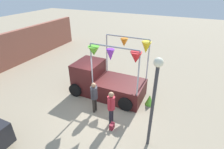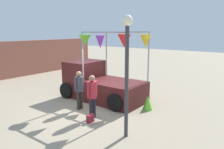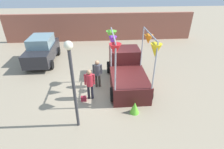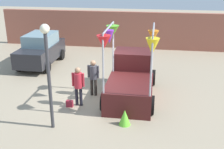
# 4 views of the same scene
# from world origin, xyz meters

# --- Properties ---
(ground_plane) EXTENTS (60.00, 60.00, 0.00)m
(ground_plane) POSITION_xyz_m (0.00, 0.00, 0.00)
(ground_plane) COLOR gray
(vendor_truck) EXTENTS (2.42, 4.14, 3.30)m
(vendor_truck) POSITION_xyz_m (1.31, 0.58, 0.88)
(vendor_truck) COLOR #4C1919
(vendor_truck) RESTS_ON ground
(person_customer) EXTENTS (0.53, 0.34, 1.69)m
(person_customer) POSITION_xyz_m (-0.76, -0.86, 1.02)
(person_customer) COLOR black
(person_customer) RESTS_ON ground
(person_vendor) EXTENTS (0.53, 0.34, 1.66)m
(person_vendor) POSITION_xyz_m (-0.36, 0.24, 1.00)
(person_vendor) COLOR #2D2823
(person_vendor) RESTS_ON ground
(handbag) EXTENTS (0.28, 0.16, 0.28)m
(handbag) POSITION_xyz_m (-1.11, -1.06, 0.14)
(handbag) COLOR maroon
(handbag) RESTS_ON ground
(street_lamp) EXTENTS (0.32, 0.32, 3.77)m
(street_lamp) POSITION_xyz_m (-1.23, -2.72, 2.48)
(street_lamp) COLOR #333338
(street_lamp) RESTS_ON ground
(folded_kite_bundle_lime) EXTENTS (0.45, 0.45, 0.60)m
(folded_kite_bundle_lime) POSITION_xyz_m (1.32, -2.14, 0.30)
(folded_kite_bundle_lime) COLOR #66CC33
(folded_kite_bundle_lime) RESTS_ON ground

